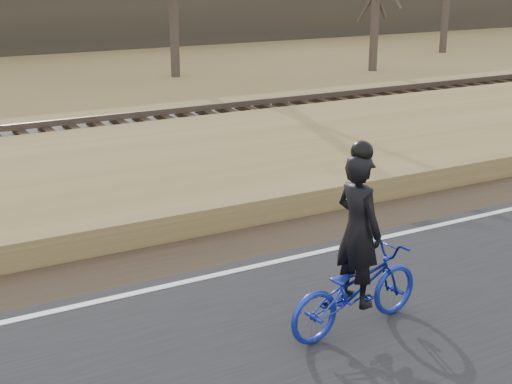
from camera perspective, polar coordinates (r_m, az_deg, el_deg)
ground at (r=10.77m, az=4.17°, el=-5.81°), size 120.00×120.00×0.00m
road at (r=8.98m, az=13.01°, el=-11.12°), size 120.00×6.00×0.06m
edge_line at (r=10.89m, az=3.61°, el=-5.13°), size 120.00×0.12×0.01m
shoulder at (r=11.70m, az=0.98°, el=-3.67°), size 120.00×1.60×0.04m
embankment at (r=14.17m, az=-5.04°, el=1.00°), size 120.00×5.00×0.44m
ballast at (r=17.60m, az=-10.10°, el=4.14°), size 120.00×3.00×0.45m
railroad at (r=17.53m, az=-10.15°, el=5.11°), size 120.00×2.40×0.29m
cyclist at (r=8.63m, az=8.03°, el=-6.31°), size 2.03×0.90×2.35m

